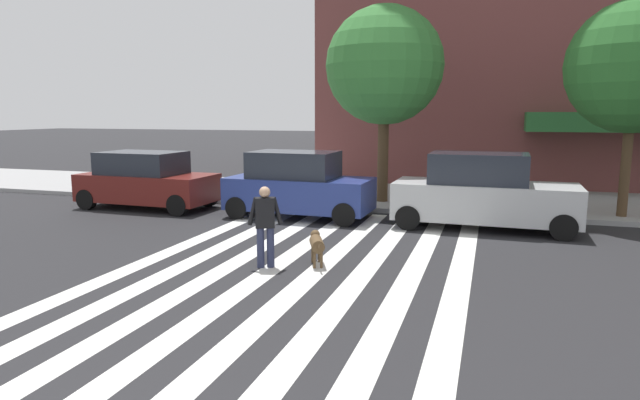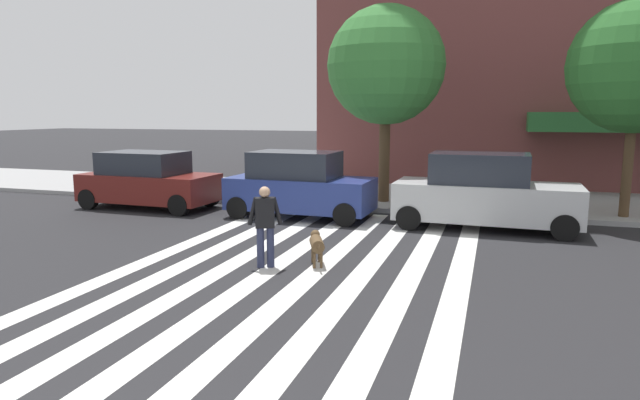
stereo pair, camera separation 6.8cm
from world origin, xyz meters
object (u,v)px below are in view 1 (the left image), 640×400
at_px(parked_car_third_in_line, 483,193).
at_px(pedestrian_dog_walker, 265,222).
at_px(street_tree_nearest, 385,66).
at_px(parked_car_behind_first, 298,186).
at_px(street_tree_middle, 635,67).
at_px(parked_car_near_curb, 146,181).
at_px(dog_on_leash, 317,243).

distance_m(parked_car_third_in_line, pedestrian_dog_walker, 6.60).
bearing_deg(street_tree_nearest, parked_car_third_in_line, -40.74).
bearing_deg(parked_car_behind_first, street_tree_middle, 13.71).
bearing_deg(street_tree_middle, parked_car_third_in_line, -149.86).
relative_size(parked_car_third_in_line, pedestrian_dog_walker, 2.91).
height_order(parked_car_near_curb, street_tree_middle, street_tree_middle).
distance_m(parked_car_near_curb, pedestrian_dog_walker, 8.27).
distance_m(parked_car_behind_first, parked_car_third_in_line, 5.24).
relative_size(parked_car_third_in_line, street_tree_middle, 0.80).
xyz_separation_m(parked_car_near_curb, parked_car_third_in_line, (10.48, -0.00, 0.06)).
height_order(parked_car_behind_first, parked_car_third_in_line, parked_car_third_in_line).
bearing_deg(pedestrian_dog_walker, street_tree_nearest, 84.36).
xyz_separation_m(parked_car_near_curb, parked_car_behind_first, (5.24, 0.00, 0.05)).
xyz_separation_m(parked_car_third_in_line, dog_on_leash, (-3.14, -4.70, -0.52)).
bearing_deg(parked_car_near_curb, street_tree_nearest, 21.26).
bearing_deg(parked_car_third_in_line, parked_car_behind_first, 180.00).
relative_size(parked_car_near_curb, pedestrian_dog_walker, 2.68).
bearing_deg(street_tree_nearest, parked_car_behind_first, -125.18).
bearing_deg(parked_car_behind_first, pedestrian_dog_walker, -77.13).
height_order(street_tree_nearest, pedestrian_dog_walker, street_tree_nearest).
relative_size(parked_car_behind_first, pedestrian_dog_walker, 2.62).
relative_size(street_tree_middle, pedestrian_dog_walker, 3.66).
bearing_deg(parked_car_near_curb, street_tree_middle, 8.78).
bearing_deg(dog_on_leash, parked_car_third_in_line, 56.30).
xyz_separation_m(parked_car_behind_first, pedestrian_dog_walker, (1.19, -5.20, -0.02)).
distance_m(parked_car_near_curb, parked_car_behind_first, 5.24).
xyz_separation_m(parked_car_third_in_line, street_tree_nearest, (-3.26, 2.81, 3.60)).
relative_size(parked_car_behind_first, dog_on_leash, 4.30).
bearing_deg(pedestrian_dog_walker, parked_car_near_curb, 140.99).
relative_size(parked_car_behind_first, street_tree_middle, 0.72).
xyz_separation_m(street_tree_nearest, street_tree_middle, (7.06, -0.60, -0.25)).
bearing_deg(parked_car_third_in_line, street_tree_nearest, 139.26).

